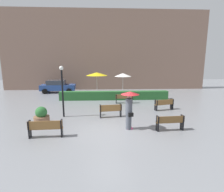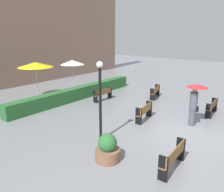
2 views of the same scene
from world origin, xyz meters
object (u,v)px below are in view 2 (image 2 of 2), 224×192
patio_umbrella_white (72,62)px  bench_mid_center (145,111)px  bench_back_row (103,94)px  patio_umbrella_yellow (35,65)px  bench_near_left (174,156)px  bench_near_right (212,106)px  planter_pot (108,149)px  bench_far_right (155,91)px  pedestrian_with_umbrella (195,99)px  lamp_post (100,93)px

patio_umbrella_white → bench_mid_center: bearing=-102.5°
bench_back_row → patio_umbrella_yellow: size_ratio=0.61×
bench_near_left → patio_umbrella_white: (5.09, 10.75, 1.86)m
bench_near_right → bench_near_left: (-6.59, -0.57, 0.02)m
bench_back_row → planter_pot: size_ratio=1.52×
bench_back_row → planter_pot: bearing=-137.9°
bench_far_right → patio_umbrella_white: (-2.66, 5.89, 1.89)m
bench_far_right → patio_umbrella_white: bearing=114.3°
patio_umbrella_white → bench_near_right: bearing=-81.6°
bench_back_row → bench_far_right: 3.86m
bench_near_right → planter_pot: (-7.52, 1.60, -0.06)m
bench_near_right → planter_pot: bearing=168.0°
pedestrian_with_umbrella → lamp_post: bearing=148.4°
bench_near_left → planter_pot: 2.37m
planter_pot → lamp_post: bearing=50.2°
bench_far_right → patio_umbrella_white: 6.74m
planter_pot → lamp_post: 2.41m
bench_near_right → lamp_post: (-6.45, 2.89, 1.67)m
bench_near_right → bench_near_left: 6.62m
pedestrian_with_umbrella → lamp_post: size_ratio=0.62×
bench_near_left → planter_pot: size_ratio=1.61×
bench_far_right → planter_pot: (-8.69, -2.69, -0.06)m
planter_pot → bench_mid_center: bearing=13.0°
pedestrian_with_umbrella → patio_umbrella_yellow: (-2.13, 10.45, 1.04)m
pedestrian_with_umbrella → planter_pot: 5.52m
bench_near_left → bench_back_row: bearing=56.8°
patio_umbrella_yellow → bench_near_right: bearing=-67.9°
bench_mid_center → patio_umbrella_white: (1.68, 7.57, 1.86)m
bench_far_right → planter_pot: size_ratio=1.53×
lamp_post → patio_umbrella_white: (4.95, 7.29, 0.21)m
bench_near_right → planter_pot: planter_pot is taller
bench_mid_center → patio_umbrella_yellow: bearing=98.3°
bench_near_right → patio_umbrella_white: size_ratio=0.61×
bench_back_row → patio_umbrella_white: 3.85m
bench_far_right → planter_pot: planter_pot is taller
bench_mid_center → patio_umbrella_yellow: patio_umbrella_yellow is taller
pedestrian_with_umbrella → patio_umbrella_white: bearing=85.7°
bench_far_right → pedestrian_with_umbrella: (-3.41, -3.98, 0.92)m
pedestrian_with_umbrella → patio_umbrella_yellow: 10.71m
bench_near_right → bench_mid_center: size_ratio=1.00×
bench_far_right → pedestrian_with_umbrella: 5.32m
planter_pot → pedestrian_with_umbrella: bearing=-13.8°
bench_near_right → patio_umbrella_yellow: patio_umbrella_yellow is taller
bench_mid_center → lamp_post: bearing=175.0°
bench_far_right → patio_umbrella_white: patio_umbrella_white is taller
bench_mid_center → pedestrian_with_umbrella: bearing=-67.9°
bench_mid_center → bench_far_right: bearing=21.2°
bench_back_row → bench_far_right: bearing=-41.2°
pedestrian_with_umbrella → patio_umbrella_yellow: bearing=101.5°
planter_pot → patio_umbrella_white: bearing=54.9°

